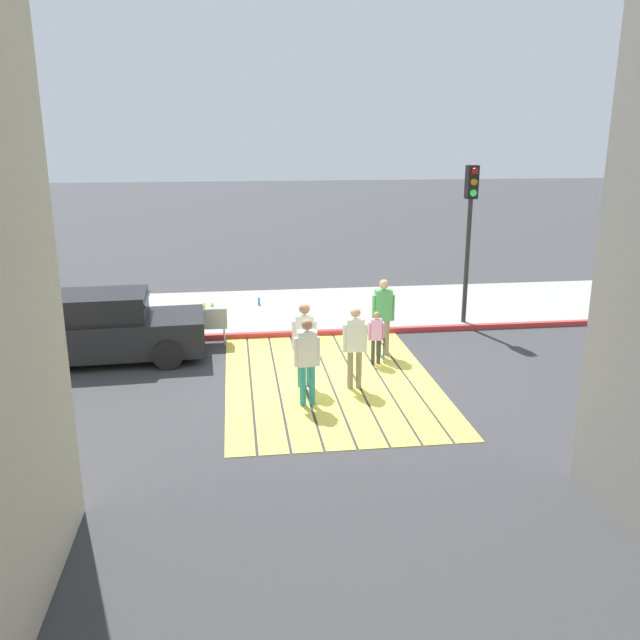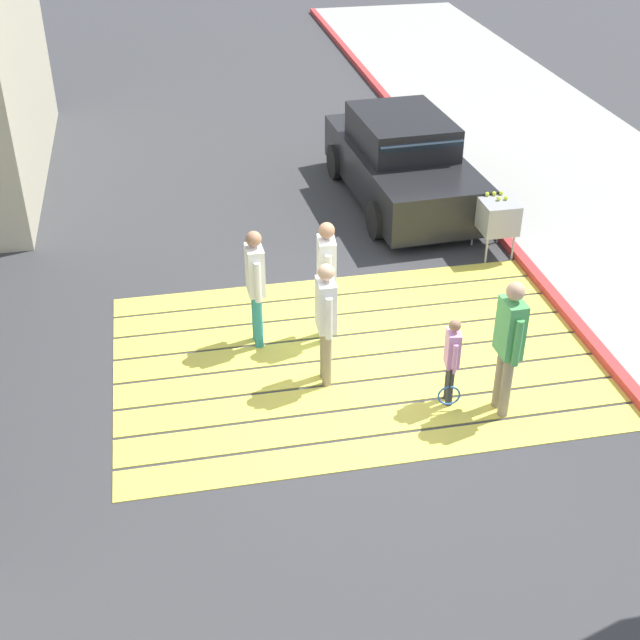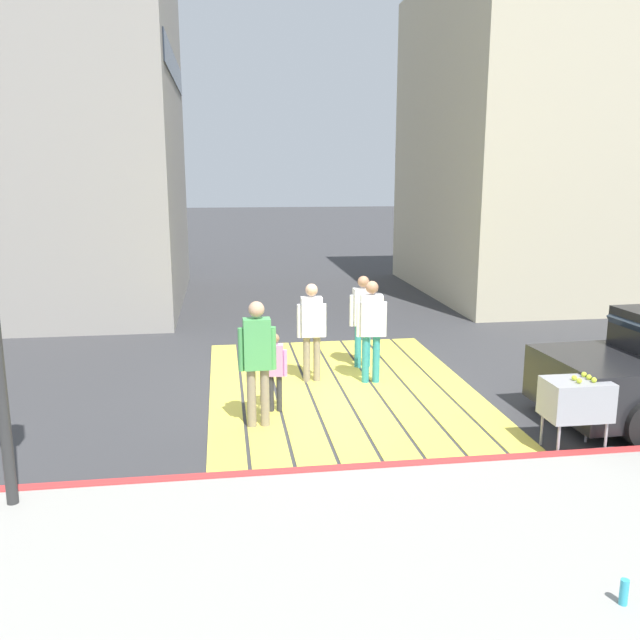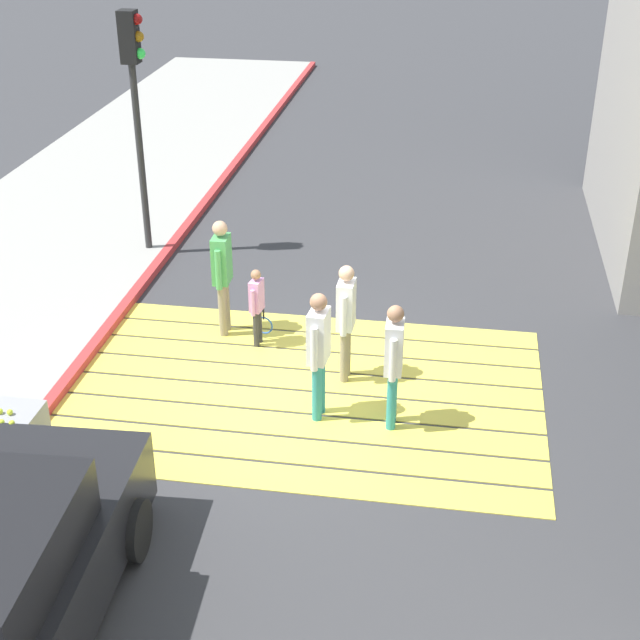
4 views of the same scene
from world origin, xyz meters
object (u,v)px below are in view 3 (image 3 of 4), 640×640
Objects in this scene: pedestrian_teen_behind at (371,324)px; pedestrian_adult_lead at (312,325)px; pedestrian_adult_side at (363,315)px; tennis_ball_cart at (576,399)px; pedestrian_adult_trailing at (257,355)px; pedestrian_child_with_racket at (274,369)px; water_bottle at (624,592)px.

pedestrian_adult_lead is at bearing 77.97° from pedestrian_teen_behind.
pedestrian_adult_side is 0.97× the size of pedestrian_teen_behind.
pedestrian_teen_behind reaches higher than tennis_ball_cart.
pedestrian_adult_trailing reaches higher than pedestrian_teen_behind.
pedestrian_adult_lead is 1.41× the size of pedestrian_child_with_racket.
pedestrian_adult_lead is at bearing -28.28° from pedestrian_child_with_racket.
water_bottle is 5.41m from pedestrian_adult_trailing.
tennis_ball_cart is at bearing -138.87° from pedestrian_adult_lead.
pedestrian_adult_side is at bearing -40.08° from pedestrian_child_with_racket.
pedestrian_child_with_racket is (-1.40, 0.75, -0.32)m from pedestrian_adult_lead.
pedestrian_teen_behind is (6.40, 0.66, 0.80)m from water_bottle.
pedestrian_adult_side is at bearing -54.83° from pedestrian_adult_lead.
pedestrian_adult_side is 2.81m from pedestrian_child_with_racket.
pedestrian_child_with_racket is at bearing 124.31° from pedestrian_teen_behind.
pedestrian_adult_lead is at bearing 125.17° from pedestrian_adult_side.
pedestrian_child_with_racket is (0.58, -0.27, -0.38)m from pedestrian_adult_trailing.
pedestrian_adult_trailing is at bearing 131.23° from pedestrian_teen_behind.
pedestrian_teen_behind reaches higher than pedestrian_child_with_racket.
water_bottle is (-3.21, 1.31, -0.47)m from tennis_ball_cart.
water_bottle is at bearing -175.26° from pedestrian_adult_side.
pedestrian_adult_side is at bearing 24.92° from tennis_ball_cart.
pedestrian_adult_trailing reaches higher than pedestrian_child_with_racket.
tennis_ball_cart reaches higher than water_bottle.
pedestrian_adult_side is (4.13, 1.92, 0.30)m from tennis_ball_cart.
pedestrian_adult_trailing reaches higher than tennis_ball_cart.
pedestrian_adult_trailing is 1.06× the size of pedestrian_adult_side.
pedestrian_teen_behind is at bearing -55.69° from pedestrian_child_with_racket.
pedestrian_adult_trailing is at bearing 30.10° from water_bottle.
pedestrian_adult_side is (0.74, -1.05, -0.00)m from pedestrian_adult_lead.
tennis_ball_cart is at bearing -118.21° from pedestrian_child_with_racket.
pedestrian_adult_lead is 1.00× the size of pedestrian_adult_side.
pedestrian_teen_behind is at bearing -102.03° from pedestrian_adult_lead.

